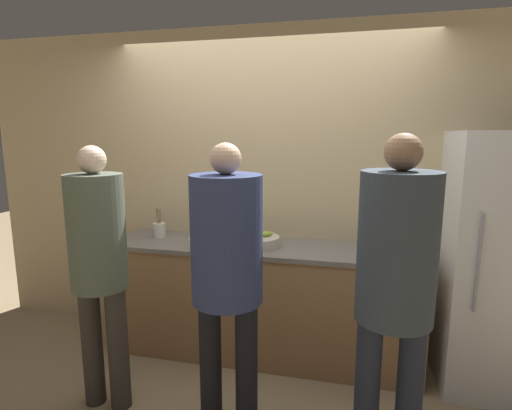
% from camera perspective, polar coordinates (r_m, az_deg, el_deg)
% --- Properties ---
extents(ground_plane, '(14.00, 14.00, 0.00)m').
position_cam_1_polar(ground_plane, '(3.20, -0.60, -23.22)').
color(ground_plane, '#9E8460').
extents(wall_back, '(5.20, 0.06, 2.60)m').
position_cam_1_polar(wall_back, '(3.31, 1.94, 2.17)').
color(wall_back, '#D6BC8C').
rests_on(wall_back, ground_plane).
extents(counter, '(2.43, 0.61, 0.91)m').
position_cam_1_polar(counter, '(3.27, 0.83, -13.36)').
color(counter, '#9E754C').
rests_on(counter, ground_plane).
extents(refrigerator, '(0.63, 0.64, 1.78)m').
position_cam_1_polar(refrigerator, '(3.17, 30.77, -7.22)').
color(refrigerator, white).
rests_on(refrigerator, ground_plane).
extents(person_left, '(0.34, 0.34, 1.69)m').
position_cam_1_polar(person_left, '(2.67, -21.56, -6.95)').
color(person_left, '#38332D').
rests_on(person_left, ground_plane).
extents(person_center, '(0.40, 0.40, 1.71)m').
position_cam_1_polar(person_center, '(2.26, -4.17, -8.04)').
color(person_center, black).
rests_on(person_center, ground_plane).
extents(person_right, '(0.38, 0.38, 1.76)m').
position_cam_1_polar(person_right, '(2.10, 19.29, -9.56)').
color(person_right, '#232838').
rests_on(person_right, ground_plane).
extents(fruit_bowl, '(0.31, 0.31, 0.12)m').
position_cam_1_polar(fruit_bowl, '(3.06, 0.49, -5.20)').
color(fruit_bowl, beige).
rests_on(fruit_bowl, counter).
extents(utensil_crock, '(0.10, 0.10, 0.24)m').
position_cam_1_polar(utensil_crock, '(3.42, -13.67, -3.43)').
color(utensil_crock, silver).
rests_on(utensil_crock, counter).
extents(bottle_amber, '(0.07, 0.07, 0.16)m').
position_cam_1_polar(bottle_amber, '(3.37, -7.22, -3.52)').
color(bottle_amber, brown).
rests_on(bottle_amber, counter).
extents(bottle_green, '(0.06, 0.06, 0.22)m').
position_cam_1_polar(bottle_green, '(3.14, 17.43, -4.42)').
color(bottle_green, '#236033').
rests_on(bottle_green, counter).
extents(bottle_clear, '(0.07, 0.07, 0.25)m').
position_cam_1_polar(bottle_clear, '(3.23, -7.23, -3.40)').
color(bottle_clear, silver).
rests_on(bottle_clear, counter).
extents(cup_white, '(0.10, 0.10, 0.08)m').
position_cam_1_polar(cup_white, '(3.05, -8.70, -5.40)').
color(cup_white, white).
rests_on(cup_white, counter).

